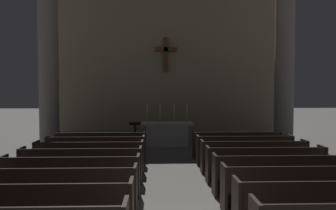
% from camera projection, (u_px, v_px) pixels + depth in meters
% --- Properties ---
extents(pew_left_row_2, '(3.06, 0.50, 0.95)m').
position_uv_depth(pew_left_row_2, '(38.00, 210.00, 5.52)').
color(pew_left_row_2, black).
rests_on(pew_left_row_2, ground).
extents(pew_left_row_3, '(3.06, 0.50, 0.95)m').
position_uv_depth(pew_left_row_3, '(57.00, 190.00, 6.58)').
color(pew_left_row_3, black).
rests_on(pew_left_row_3, ground).
extents(pew_left_row_4, '(3.06, 0.50, 0.95)m').
position_uv_depth(pew_left_row_4, '(71.00, 176.00, 7.64)').
color(pew_left_row_4, black).
rests_on(pew_left_row_4, ground).
extents(pew_left_row_5, '(3.06, 0.50, 0.95)m').
position_uv_depth(pew_left_row_5, '(81.00, 166.00, 8.70)').
color(pew_left_row_5, black).
rests_on(pew_left_row_5, ground).
extents(pew_left_row_6, '(3.06, 0.50, 0.95)m').
position_uv_depth(pew_left_row_6, '(89.00, 158.00, 9.76)').
color(pew_left_row_6, black).
rests_on(pew_left_row_6, ground).
extents(pew_left_row_7, '(3.06, 0.50, 0.95)m').
position_uv_depth(pew_left_row_7, '(96.00, 151.00, 10.82)').
color(pew_left_row_7, black).
rests_on(pew_left_row_7, ground).
extents(pew_left_row_8, '(3.06, 0.50, 0.95)m').
position_uv_depth(pew_left_row_8, '(101.00, 145.00, 11.88)').
color(pew_left_row_8, black).
rests_on(pew_left_row_8, ground).
extents(pew_right_row_2, '(3.06, 0.50, 0.95)m').
position_uv_depth(pew_right_row_2, '(327.00, 206.00, 5.68)').
color(pew_right_row_2, black).
rests_on(pew_right_row_2, ground).
extents(pew_right_row_3, '(3.06, 0.50, 0.95)m').
position_uv_depth(pew_right_row_3, '(300.00, 188.00, 6.74)').
color(pew_right_row_3, black).
rests_on(pew_right_row_3, ground).
extents(pew_right_row_4, '(3.06, 0.50, 0.95)m').
position_uv_depth(pew_right_row_4, '(280.00, 175.00, 7.80)').
color(pew_right_row_4, black).
rests_on(pew_right_row_4, ground).
extents(pew_right_row_5, '(3.06, 0.50, 0.95)m').
position_uv_depth(pew_right_row_5, '(265.00, 164.00, 8.86)').
color(pew_right_row_5, black).
rests_on(pew_right_row_5, ground).
extents(pew_right_row_6, '(3.06, 0.50, 0.95)m').
position_uv_depth(pew_right_row_6, '(254.00, 156.00, 9.92)').
color(pew_right_row_6, black).
rests_on(pew_right_row_6, ground).
extents(pew_right_row_7, '(3.06, 0.50, 0.95)m').
position_uv_depth(pew_right_row_7, '(244.00, 150.00, 10.98)').
color(pew_right_row_7, black).
rests_on(pew_right_row_7, ground).
extents(pew_right_row_8, '(3.06, 0.50, 0.95)m').
position_uv_depth(pew_right_row_8, '(237.00, 145.00, 12.04)').
color(pew_right_row_8, black).
rests_on(pew_right_row_8, ground).
extents(column_left_second, '(1.14, 1.14, 6.93)m').
position_uv_depth(column_left_second, '(49.00, 65.00, 13.40)').
color(column_left_second, gray).
rests_on(column_left_second, ground).
extents(column_right_second, '(1.14, 1.14, 6.93)m').
position_uv_depth(column_right_second, '(284.00, 65.00, 13.72)').
color(column_right_second, gray).
rests_on(column_right_second, ground).
extents(altar, '(2.20, 0.90, 1.01)m').
position_uv_depth(altar, '(167.00, 133.00, 14.70)').
color(altar, '#BCB7AD').
rests_on(altar, ground).
extents(candlestick_outer_left, '(0.16, 0.16, 0.78)m').
position_uv_depth(candlestick_outer_left, '(147.00, 116.00, 14.63)').
color(candlestick_outer_left, '#B79338').
rests_on(candlestick_outer_left, altar).
extents(candlestick_inner_left, '(0.16, 0.16, 0.78)m').
position_uv_depth(candlestick_inner_left, '(160.00, 116.00, 14.65)').
color(candlestick_inner_left, '#B79338').
rests_on(candlestick_inner_left, altar).
extents(candlestick_inner_right, '(0.16, 0.16, 0.78)m').
position_uv_depth(candlestick_inner_right, '(174.00, 116.00, 14.67)').
color(candlestick_inner_right, '#B79338').
rests_on(candlestick_inner_right, altar).
extents(candlestick_outer_right, '(0.16, 0.16, 0.78)m').
position_uv_depth(candlestick_outer_right, '(187.00, 116.00, 14.69)').
color(candlestick_outer_right, '#B79338').
rests_on(candlestick_outer_right, altar).
extents(apse_with_cross, '(10.54, 0.45, 7.40)m').
position_uv_depth(apse_with_cross, '(166.00, 63.00, 16.58)').
color(apse_with_cross, gray).
rests_on(apse_with_cross, ground).
extents(lectern, '(0.44, 0.36, 1.15)m').
position_uv_depth(lectern, '(135.00, 137.00, 13.45)').
color(lectern, black).
rests_on(lectern, ground).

